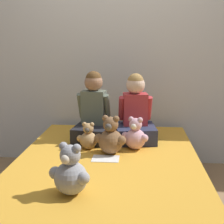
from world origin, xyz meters
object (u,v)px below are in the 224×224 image
bed (108,183)px  teddy_bear_at_foot_of_bed (71,173)px  child_on_left (93,113)px  sign_card (106,159)px  teddy_bear_held_by_right_child (135,136)px  child_on_right (135,115)px  teddy_bear_between_children (111,138)px  teddy_bear_held_by_left_child (88,138)px

bed → teddy_bear_at_foot_of_bed: size_ratio=6.09×
child_on_left → sign_card: child_on_left is taller
bed → teddy_bear_held_by_right_child: 0.45m
child_on_right → teddy_bear_at_foot_of_bed: bearing=-116.4°
teddy_bear_between_children → teddy_bear_at_foot_of_bed: (-0.18, -0.71, -0.00)m
teddy_bear_held_by_right_child → teddy_bear_at_foot_of_bed: (-0.37, -0.83, 0.02)m
teddy_bear_held_by_right_child → teddy_bear_between_children: bearing=-129.7°
child_on_right → teddy_bear_between_children: (-0.19, -0.37, -0.10)m
bed → teddy_bear_held_by_left_child: size_ratio=8.30×
bed → teddy_bear_held_by_right_child: bearing=47.2°
teddy_bear_held_by_left_child → teddy_bear_held_by_right_child: size_ratio=0.83×
teddy_bear_held_by_right_child → teddy_bear_between_children: size_ratio=0.88×
bed → child_on_right: size_ratio=3.14×
teddy_bear_held_by_right_child → teddy_bear_at_foot_of_bed: 0.91m
teddy_bear_held_by_right_child → sign_card: (-0.23, -0.25, -0.11)m
child_on_right → teddy_bear_held_by_right_child: (0.00, -0.24, -0.12)m
sign_card → teddy_bear_held_by_right_child: bearing=48.0°
bed → sign_card: size_ratio=9.18×
teddy_bear_held_by_right_child → teddy_bear_between_children: (-0.20, -0.13, 0.02)m
teddy_bear_between_children → teddy_bear_at_foot_of_bed: size_ratio=1.00×
bed → child_on_left: size_ratio=3.05×
bed → child_on_left: bearing=110.8°
teddy_bear_held_by_left_child → teddy_bear_at_foot_of_bed: (0.02, -0.81, 0.04)m
child_on_left → sign_card: bearing=-64.2°
child_on_left → child_on_right: child_on_left is taller
teddy_bear_held_by_left_child → teddy_bear_at_foot_of_bed: size_ratio=0.73×
bed → teddy_bear_held_by_left_child: (-0.18, 0.20, 0.31)m
teddy_bear_between_children → teddy_bear_at_foot_of_bed: bearing=-92.0°
child_on_left → teddy_bear_between_children: bearing=-55.1°
child_on_left → teddy_bear_held_by_right_child: child_on_left is taller
teddy_bear_between_children → child_on_left: bearing=129.4°
teddy_bear_held_by_right_child → sign_card: 0.36m
teddy_bear_at_foot_of_bed → sign_card: teddy_bear_at_foot_of_bed is taller
child_on_right → sign_card: child_on_right is taller
child_on_left → sign_card: size_ratio=3.01×
bed → teddy_bear_at_foot_of_bed: (-0.16, -0.61, 0.35)m
sign_card → teddy_bear_held_by_left_child: bearing=126.7°
child_on_right → teddy_bear_held_by_left_child: bearing=-152.8°
bed → teddy_bear_at_foot_of_bed: 0.72m
teddy_bear_held_by_right_child → child_on_right: bearing=108.4°
teddy_bear_held_by_right_child → sign_card: teddy_bear_held_by_right_child is taller
child_on_right → teddy_bear_held_by_left_child: child_on_right is taller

